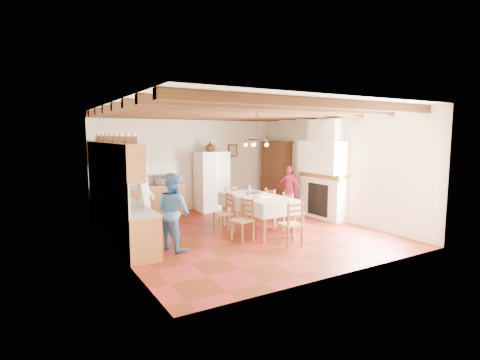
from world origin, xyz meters
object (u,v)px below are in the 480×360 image
Objects in this scene: chair_left_far at (224,212)px; chair_end_far at (234,204)px; hutch at (276,174)px; microwave at (164,180)px; refrigerator at (212,181)px; dining_table at (257,199)px; chair_right_far at (275,206)px; person_man at (144,203)px; person_woman_red at (289,191)px; person_woman_blue at (173,211)px; chair_left_near at (242,219)px; chair_end_near at (291,223)px; chair_right_near at (293,212)px.

chair_end_far is (0.78, 0.85, 0.00)m from chair_left_far.
microwave is at bearing 173.04° from hutch.
refrigerator is 1.93× the size of chair_left_far.
chair_left_far reaches higher than dining_table.
chair_right_far is at bearing -46.70° from chair_end_far.
person_man is 1.27× the size of person_woman_red.
chair_end_far is 2.85m from person_woman_blue.
person_woman_blue is at bearing -115.92° from person_man.
hutch is at bearing 28.54° from chair_end_far.
person_woman_red is at bearing 108.51° from chair_left_near.
chair_end_far is at bearing -88.27° from chair_end_near.
hutch is 2.25× the size of chair_end_near.
person_woman_blue is (0.45, -0.53, -0.14)m from person_man.
refrigerator is at bearing -57.36° from person_woman_blue.
refrigerator reaches higher than chair_left_far.
dining_table is 0.88m from chair_left_far.
chair_right_near and chair_end_near have the same top height.
chair_end_far is (-0.14, -1.68, -0.45)m from refrigerator.
chair_right_near is at bearing -111.84° from person_woman_blue.
chair_right_far is 1.19m from person_woman_red.
microwave is at bearing 31.78° from chair_right_near.
chair_end_near is at bearing -120.71° from hutch.
chair_left_near is at bearing -115.67° from person_woman_blue.
chair_end_near is 0.60× the size of person_woman_blue.
person_man is at bearing 20.69° from person_woman_blue.
microwave reaches higher than chair_right_near.
person_woman_blue is (-1.57, -0.74, 0.32)m from chair_left_far.
dining_table is 1.39× the size of person_woman_red.
refrigerator is at bearing 85.40° from chair_end_far.
chair_left_far is at bearing 87.43° from chair_right_far.
microwave is at bearing 176.09° from chair_left_near.
dining_table is at bearing -75.97° from person_woman_red.
dining_table is at bearing -87.20° from chair_end_near.
hutch is 3.82m from chair_left_far.
refrigerator reaches higher than chair_end_near.
chair_right_near is 1.84m from person_woman_red.
person_man reaches higher than refrigerator.
person_woman_blue is at bearing 100.36° from chair_right_far.
microwave reaches higher than dining_table.
chair_left_near is 0.60× the size of person_woman_blue.
hutch is 1.15× the size of person_man.
chair_right_far is at bearing 94.99° from chair_left_far.
refrigerator is at bearing -89.43° from chair_end_near.
chair_end_near is 1.84× the size of microwave.
dining_table is 2.14× the size of chair_end_near.
person_man is (-2.02, 0.68, 0.46)m from chair_left_near.
refrigerator is at bearing 164.23° from chair_left_far.
hutch is 1.61m from person_woman_red.
person_man is at bearing 81.12° from chair_right_near.
chair_right_far is 0.51× the size of person_man.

